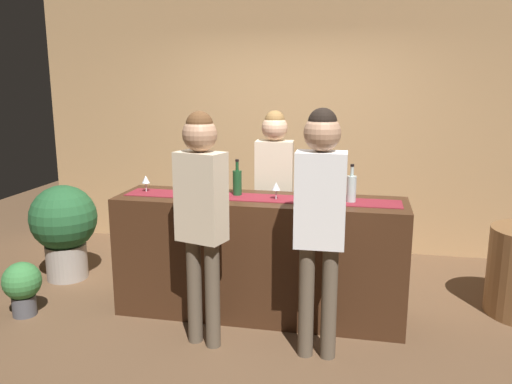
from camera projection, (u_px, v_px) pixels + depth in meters
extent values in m
plane|color=brown|center=(259.00, 312.00, 4.42)|extent=(10.00, 10.00, 0.00)
cube|color=tan|center=(293.00, 123.00, 5.92)|extent=(6.00, 0.12, 2.90)
cube|color=#3D2314|center=(259.00, 257.00, 4.31)|extent=(2.36, 0.60, 1.00)
cube|color=maroon|center=(260.00, 198.00, 4.20)|extent=(2.24, 0.28, 0.01)
cylinder|color=#B2C6C1|center=(351.00, 189.00, 4.04)|extent=(0.07, 0.07, 0.21)
cylinder|color=#B2C6C1|center=(352.00, 171.00, 4.01)|extent=(0.03, 0.03, 0.08)
cylinder|color=black|center=(352.00, 165.00, 4.00)|extent=(0.03, 0.03, 0.02)
cylinder|color=brown|center=(204.00, 184.00, 4.22)|extent=(0.07, 0.07, 0.21)
cylinder|color=brown|center=(203.00, 167.00, 4.19)|extent=(0.03, 0.03, 0.08)
cylinder|color=black|center=(203.00, 161.00, 4.18)|extent=(0.03, 0.03, 0.02)
cylinder|color=#194723|center=(237.00, 183.00, 4.28)|extent=(0.07, 0.07, 0.21)
cylinder|color=#194723|center=(237.00, 166.00, 4.25)|extent=(0.03, 0.03, 0.08)
cylinder|color=black|center=(237.00, 160.00, 4.24)|extent=(0.03, 0.03, 0.02)
cylinder|color=silver|center=(276.00, 199.00, 4.15)|extent=(0.06, 0.06, 0.00)
cylinder|color=silver|center=(276.00, 195.00, 4.14)|extent=(0.01, 0.01, 0.08)
cone|color=silver|center=(276.00, 186.00, 4.13)|extent=(0.07, 0.07, 0.06)
cylinder|color=silver|center=(146.00, 192.00, 4.43)|extent=(0.06, 0.06, 0.00)
cylinder|color=silver|center=(146.00, 187.00, 4.42)|extent=(0.01, 0.01, 0.08)
cone|color=silver|center=(146.00, 179.00, 4.40)|extent=(0.07, 0.07, 0.06)
cylinder|color=#26262B|center=(282.00, 248.00, 4.87)|extent=(0.11, 0.11, 0.78)
cylinder|color=#26262B|center=(265.00, 247.00, 4.89)|extent=(0.11, 0.11, 0.78)
cube|color=beige|center=(274.00, 175.00, 4.73)|extent=(0.36, 0.23, 0.62)
sphere|color=#DBAD89|center=(275.00, 128.00, 4.64)|extent=(0.23, 0.23, 0.23)
sphere|color=olive|center=(275.00, 121.00, 4.63)|extent=(0.18, 0.18, 0.18)
cylinder|color=brown|center=(306.00, 301.00, 3.66)|extent=(0.11, 0.11, 0.82)
cylinder|color=brown|center=(329.00, 303.00, 3.63)|extent=(0.11, 0.11, 0.82)
cube|color=white|center=(320.00, 200.00, 3.49)|extent=(0.35, 0.21, 0.65)
sphere|color=tan|center=(322.00, 133.00, 3.39)|extent=(0.25, 0.25, 0.25)
sphere|color=black|center=(323.00, 123.00, 3.37)|extent=(0.19, 0.19, 0.19)
cylinder|color=brown|center=(194.00, 291.00, 3.86)|extent=(0.11, 0.11, 0.81)
cylinder|color=brown|center=(213.00, 295.00, 3.79)|extent=(0.11, 0.11, 0.81)
cube|color=beige|center=(201.00, 197.00, 3.67)|extent=(0.38, 0.29, 0.64)
sphere|color=tan|center=(200.00, 134.00, 3.57)|extent=(0.24, 0.24, 0.24)
sphere|color=brown|center=(199.00, 125.00, 3.56)|extent=(0.19, 0.19, 0.19)
cylinder|color=#9E9389|center=(67.00, 261.00, 5.16)|extent=(0.40, 0.40, 0.35)
sphere|color=#23562D|center=(63.00, 218.00, 5.06)|extent=(0.64, 0.64, 0.64)
cylinder|color=#4C4C51|center=(24.00, 305.00, 4.36)|extent=(0.19, 0.19, 0.17)
sphere|color=#387A3D|center=(22.00, 281.00, 4.31)|extent=(0.32, 0.32, 0.32)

